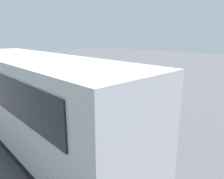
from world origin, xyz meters
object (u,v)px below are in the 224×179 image
Objects in this scene: tour_bus at (36,102)px; spectator_right at (71,99)px; spectator_left at (99,105)px; spectator_centre at (85,101)px; parked_motorcycle_silver at (136,138)px; spectator_far_left at (120,109)px; stunt_motorcycle at (117,84)px.

tour_bus is 2.66m from spectator_right.
spectator_centre is (1.06, -0.12, -0.07)m from spectator_left.
spectator_left is 1.06× the size of spectator_centre.
spectator_right is (1.10, -2.33, -0.66)m from tour_bus.
spectator_right is at bearing -4.89° from parked_motorcycle_silver.
tour_bus is 5.46× the size of spectator_far_left.
tour_bus reaches higher than spectator_left.
spectator_left is at bearing -109.30° from tour_bus.
stunt_motorcycle reaches higher than parked_motorcycle_silver.
stunt_motorcycle is at bearing -70.87° from tour_bus.
spectator_far_left is 1.10× the size of spectator_right.
spectator_right is (2.88, 0.24, -0.10)m from spectator_far_left.
spectator_left reaches higher than spectator_right.
spectator_right is (1.92, -0.00, -0.11)m from spectator_left.
tour_bus reaches higher than spectator_centre.
spectator_left is 1.92m from spectator_right.
tour_bus is at bearing 109.13° from stunt_motorcycle.
spectator_centre is 0.84× the size of stunt_motorcycle.
tour_bus is 3.77m from parked_motorcycle_silver.
spectator_right reaches higher than stunt_motorcycle.
tour_bus is 5.78× the size of spectator_centre.
parked_motorcycle_silver is (-2.18, 0.35, -0.61)m from spectator_left.
parked_motorcycle_silver is at bearing 175.11° from spectator_right.
tour_bus is at bearing 55.40° from spectator_far_left.
spectator_left reaches higher than parked_motorcycle_silver.
spectator_left is at bearing 14.47° from spectator_far_left.
tour_bus is 4.84× the size of stunt_motorcycle.
spectator_right is at bearing -0.15° from spectator_left.
tour_bus reaches higher than spectator_right.
spectator_centre reaches higher than parked_motorcycle_silver.
spectator_far_left is 2.89m from spectator_right.
parked_motorcycle_silver is (-4.09, 0.35, -0.50)m from spectator_right.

